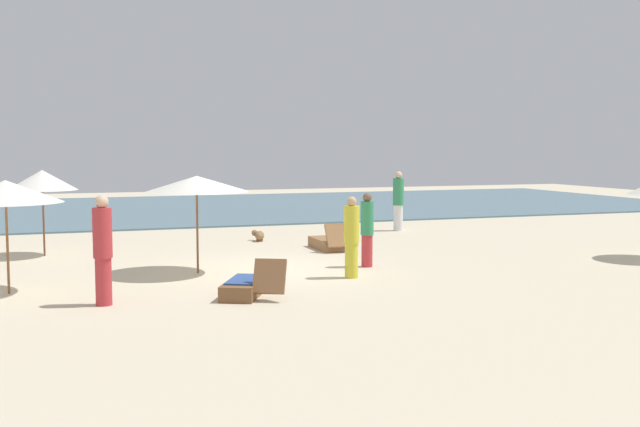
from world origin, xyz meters
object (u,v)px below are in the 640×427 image
lounger_1 (247,286)px  person_1 (352,237)px  umbrella_0 (197,184)px  person_3 (367,229)px  lounger_2 (328,243)px  person_4 (398,201)px  person_0 (103,249)px  dog (259,235)px  umbrella_3 (42,180)px  umbrella_1 (5,192)px

lounger_1 → person_1: (2.53, 1.15, 0.68)m
person_1 → umbrella_0: bearing=150.5°
person_1 → person_3: 1.50m
lounger_2 → person_4: bearing=43.0°
person_0 → person_3: (5.93, 2.35, -0.12)m
person_3 → person_4: bearing=59.3°
person_4 → lounger_1: bearing=-129.3°
lounger_1 → person_0: (-2.52, 0.03, 0.80)m
lounger_2 → dog: 2.67m
person_3 → dog: size_ratio=2.55×
lounger_2 → person_1: person_1 is taller
umbrella_3 → person_0: (1.00, -6.61, -0.92)m
umbrella_1 → person_0: bearing=-46.2°
lounger_1 → person_4: bearing=50.7°
person_1 → dog: size_ratio=2.57×
umbrella_3 → person_0: bearing=-81.4°
umbrella_0 → person_1: size_ratio=1.30×
lounger_1 → person_3: person_3 is taller
umbrella_1 → dog: 9.01m
person_3 → person_0: bearing=-158.4°
lounger_2 → person_3: person_3 is taller
lounger_1 → dog: 8.09m
lounger_1 → lounger_2: (3.57, 5.41, -0.01)m
person_0 → person_1: bearing=12.5°
umbrella_1 → person_4: 13.47m
umbrella_1 → person_1: size_ratio=1.25×
person_0 → person_1: 5.18m
lounger_2 → umbrella_0: bearing=-146.6°
umbrella_3 → person_3: umbrella_3 is taller
umbrella_0 → lounger_2: size_ratio=1.34×
lounger_2 → dog: size_ratio=2.50×
umbrella_3 → person_0: umbrella_3 is taller
umbrella_0 → person_3: umbrella_0 is taller
person_1 → person_3: (0.87, 1.23, 0.00)m
umbrella_1 → person_4: (11.38, 7.15, -0.93)m
person_1 → dog: person_1 is taller
umbrella_1 → person_0: size_ratio=1.11×
umbrella_3 → person_3: (6.93, -4.26, -1.04)m
person_4 → person_3: bearing=-120.7°
person_0 → person_1: size_ratio=1.12×
umbrella_0 → dog: 5.91m
umbrella_1 → person_3: bearing=5.1°
umbrella_3 → person_0: size_ratio=1.12×
umbrella_1 → person_4: bearing=32.2°
dog → umbrella_0: bearing=-118.5°
umbrella_1 → lounger_2: 8.71m
person_4 → umbrella_1: bearing=-147.8°
umbrella_3 → person_1: (6.06, -5.49, -1.04)m
umbrella_3 → umbrella_1: bearing=-96.9°
person_0 → umbrella_3: bearing=98.6°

